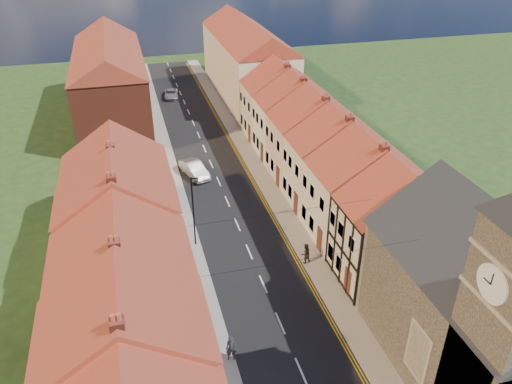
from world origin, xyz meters
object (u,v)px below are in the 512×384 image
Objects in this scene: lamppost at (194,207)px; car_distant at (171,94)px; pedestrian_right at (305,253)px; pedestrian_left at (231,348)px; car_mid at (194,169)px; church at (493,295)px; pedestrian_left_b at (187,269)px.

car_distant is at bearing 86.36° from lamppost.
pedestrian_left is at bearing 28.25° from pedestrian_right.
car_mid is 2.51× the size of pedestrian_left.
church reaches higher than pedestrian_left_b.
pedestrian_left_b is (-3.02, -15.87, 0.20)m from car_mid.
church is 19.84m from pedestrian_left_b.
car_distant is (0.58, 24.50, -0.17)m from car_mid.
pedestrian_left is 1.07× the size of pedestrian_right.
pedestrian_left is (-13.07, 4.54, -4.87)m from church.
pedestrian_left_b is at bearing -20.83° from pedestrian_right.
pedestrian_right is at bearing 12.62° from pedestrian_left_b.
lamppost is 12.30m from car_mid.
car_distant is 48.54m from pedestrian_left.
pedestrian_left reaches higher than car_distant.
pedestrian_left_b is at bearing -107.77° from lamppost.
car_distant is 2.43× the size of pedestrian_right.
church reaches higher than pedestrian_left.
lamppost is 1.49× the size of car_distant.
church is 3.44× the size of car_mid.
church is 3.77× the size of car_distant.
pedestrian_left is 10.62m from pedestrian_right.
car_mid is 17.36m from pedestrian_right.
pedestrian_left_b reaches higher than car_distant.
pedestrian_left is (-1.63, -23.99, 0.27)m from car_mid.
car_mid is (1.73, 11.85, -2.81)m from lamppost.
lamppost reaches higher than car_mid.
lamppost reaches higher than car_distant.
lamppost reaches higher than pedestrian_right.
pedestrian_right reaches higher than car_distant.
pedestrian_left is 1.09× the size of pedestrian_left_b.
pedestrian_right is at bearing -75.75° from car_distant.
church reaches higher than lamppost.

